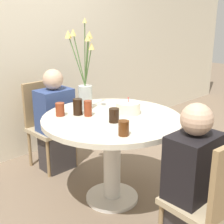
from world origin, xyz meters
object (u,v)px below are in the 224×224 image
(chair_left_flank, at_px, (47,120))
(drink_glass_1, at_px, (60,109))
(chair_far_back, at_px, (213,197))
(drink_glass_2, at_px, (124,128))
(person_woman, at_px, (191,187))
(drink_glass_0, at_px, (78,107))
(side_plate, at_px, (110,103))
(flower_vase, at_px, (84,82))
(birthday_cake, at_px, (128,108))
(person_guest, at_px, (56,124))
(drink_glass_4, at_px, (114,115))
(drink_glass_3, at_px, (88,108))

(chair_left_flank, xyz_separation_m, drink_glass_1, (-0.26, -0.65, 0.32))
(chair_left_flank, height_order, chair_far_back, same)
(drink_glass_2, height_order, person_woman, person_woman)
(chair_far_back, bearing_deg, drink_glass_0, -81.21)
(chair_far_back, height_order, side_plate, chair_far_back)
(flower_vase, bearing_deg, birthday_cake, -63.78)
(birthday_cake, bearing_deg, person_guest, 101.77)
(chair_far_back, xyz_separation_m, side_plate, (0.34, 1.26, 0.27))
(chair_left_flank, distance_m, flower_vase, 0.81)
(chair_left_flank, height_order, drink_glass_4, chair_left_flank)
(chair_far_back, relative_size, drink_glass_4, 8.21)
(drink_glass_2, distance_m, drink_glass_3, 0.51)
(side_plate, bearing_deg, chair_far_back, -105.02)
(drink_glass_1, height_order, drink_glass_3, drink_glass_3)
(flower_vase, height_order, drink_glass_1, flower_vase)
(chair_far_back, distance_m, birthday_cake, 1.01)
(drink_glass_3, relative_size, drink_glass_4, 1.18)
(chair_far_back, relative_size, side_plate, 5.44)
(flower_vase, relative_size, person_woman, 0.73)
(drink_glass_0, bearing_deg, person_guest, 75.59)
(drink_glass_4, distance_m, person_guest, 0.97)
(side_plate, relative_size, drink_glass_3, 1.28)
(birthday_cake, height_order, drink_glass_0, birthday_cake)
(birthday_cake, xyz_separation_m, flower_vase, (-0.17, 0.35, 0.19))
(chair_far_back, distance_m, side_plate, 1.33)
(chair_left_flank, xyz_separation_m, chair_far_back, (-0.06, -1.93, 0.00))
(drink_glass_4, bearing_deg, drink_glass_2, -120.54)
(birthday_cake, bearing_deg, side_plate, 72.37)
(drink_glass_0, xyz_separation_m, drink_glass_1, (-0.12, 0.08, -0.01))
(drink_glass_1, height_order, person_woman, person_woman)
(drink_glass_0, bearing_deg, side_plate, 8.84)
(birthday_cake, height_order, drink_glass_2, birthday_cake)
(chair_left_flank, height_order, drink_glass_2, chair_left_flank)
(drink_glass_2, xyz_separation_m, drink_glass_3, (0.10, 0.50, 0.01))
(chair_left_flank, xyz_separation_m, drink_glass_4, (-0.06, -1.07, 0.32))
(chair_left_flank, xyz_separation_m, person_woman, (-0.04, -1.77, -0.00))
(drink_glass_1, distance_m, drink_glass_2, 0.66)
(chair_far_back, xyz_separation_m, flower_vase, (0.06, 1.28, 0.50))
(side_plate, bearing_deg, drink_glass_2, -126.73)
(birthday_cake, relative_size, drink_glass_0, 1.51)
(drink_glass_1, distance_m, person_guest, 0.65)
(drink_glass_4, relative_size, person_woman, 0.10)
(drink_glass_1, height_order, drink_glass_4, same)
(drink_glass_1, bearing_deg, chair_far_back, -80.69)
(chair_left_flank, height_order, drink_glass_3, chair_left_flank)
(birthday_cake, bearing_deg, drink_glass_4, -162.70)
(drink_glass_4, height_order, person_woman, person_woman)
(drink_glass_1, distance_m, drink_glass_3, 0.23)
(drink_glass_1, bearing_deg, side_plate, -1.17)
(side_plate, bearing_deg, chair_left_flank, 113.09)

